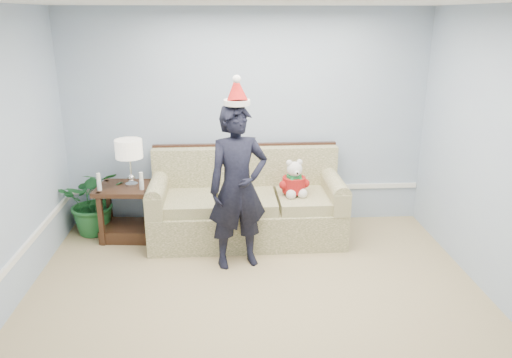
{
  "coord_description": "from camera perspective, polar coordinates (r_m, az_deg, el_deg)",
  "views": [
    {
      "loc": [
        -0.26,
        -3.62,
        2.61
      ],
      "look_at": [
        0.06,
        1.55,
        0.89
      ],
      "focal_mm": 35.0,
      "sensor_mm": 36.0,
      "label": 1
    }
  ],
  "objects": [
    {
      "name": "table_lamp",
      "position": [
        6.02,
        -14.32,
        3.14
      ],
      "size": [
        0.32,
        0.32,
        0.56
      ],
      "color": "silver",
      "rests_on": "side_table"
    },
    {
      "name": "man",
      "position": [
        5.21,
        -2.08,
        -1.0
      ],
      "size": [
        0.73,
        0.57,
        1.76
      ],
      "primitive_type": "imported",
      "rotation": [
        0.0,
        0.0,
        0.26
      ],
      "color": "black",
      "rests_on": "room_shell"
    },
    {
      "name": "wainscot_trim",
      "position": [
        5.34,
        -13.16,
        -5.98
      ],
      "size": [
        4.49,
        4.99,
        0.06
      ],
      "color": "white",
      "rests_on": "room_shell"
    },
    {
      "name": "sofa",
      "position": [
        6.07,
        -1.08,
        -3.15
      ],
      "size": [
        2.29,
        1.0,
        1.07
      ],
      "rotation": [
        0.0,
        0.0,
        0.01
      ],
      "color": "#545E2C",
      "rests_on": "room_shell"
    },
    {
      "name": "room_shell",
      "position": [
        3.84,
        0.54,
        -0.74
      ],
      "size": [
        4.54,
        5.04,
        2.74
      ],
      "color": "tan",
      "rests_on": "ground"
    },
    {
      "name": "side_table",
      "position": [
        6.28,
        -14.35,
        -4.25
      ],
      "size": [
        0.72,
        0.62,
        0.66
      ],
      "rotation": [
        0.0,
        0.0,
        -0.08
      ],
      "color": "#3D2416",
      "rests_on": "room_shell"
    },
    {
      "name": "houseplant",
      "position": [
        6.45,
        -17.98,
        -2.38
      ],
      "size": [
        0.85,
        0.77,
        0.84
      ],
      "primitive_type": "imported",
      "rotation": [
        0.0,
        0.0,
        0.15
      ],
      "color": "#1E5E2B",
      "rests_on": "room_shell"
    },
    {
      "name": "candle_pair",
      "position": [
        5.99,
        -15.26,
        -0.33
      ],
      "size": [
        0.54,
        0.05,
        0.21
      ],
      "color": "silver",
      "rests_on": "side_table"
    },
    {
      "name": "santa_hat",
      "position": [
        4.99,
        -2.22,
        9.99
      ],
      "size": [
        0.29,
        0.32,
        0.31
      ],
      "rotation": [
        0.0,
        0.0,
        0.12
      ],
      "color": "silver",
      "rests_on": "man"
    },
    {
      "name": "teddy_bear",
      "position": [
        5.88,
        4.37,
        -0.39
      ],
      "size": [
        0.32,
        0.33,
        0.44
      ],
      "rotation": [
        0.0,
        0.0,
        0.18
      ],
      "color": "silver",
      "rests_on": "sofa"
    }
  ]
}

